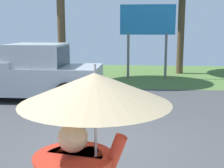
# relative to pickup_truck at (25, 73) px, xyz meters

# --- Properties ---
(ground_plane) EXTENTS (40.00, 22.00, 0.20)m
(ground_plane) POSITION_rel_pickup_truck_xyz_m (3.12, -1.08, -0.92)
(ground_plane) COLOR #424244
(pickup_truck) EXTENTS (5.20, 2.28, 1.88)m
(pickup_truck) POSITION_rel_pickup_truck_xyz_m (0.00, 0.00, 0.00)
(pickup_truck) COLOR #ADB2BA
(pickup_truck) RESTS_ON ground_plane
(roadside_billboard) EXTENTS (2.60, 0.12, 3.50)m
(roadside_billboard) POSITION_rel_pickup_truck_xyz_m (4.26, 4.69, 1.68)
(roadside_billboard) COLOR slate
(roadside_billboard) RESTS_ON ground_plane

